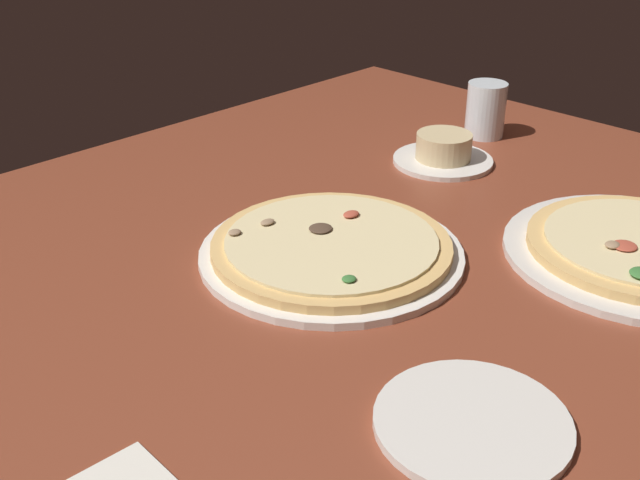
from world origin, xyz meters
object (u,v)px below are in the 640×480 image
(ramekin_on_saucer, at_px, (443,152))
(pizza_main, at_px, (331,249))
(side_plate, at_px, (472,423))
(water_glass, at_px, (485,114))

(ramekin_on_saucer, bearing_deg, pizza_main, -165.45)
(side_plate, bearing_deg, water_glass, 33.63)
(ramekin_on_saucer, height_order, side_plate, ramekin_on_saucer)
(pizza_main, relative_size, side_plate, 1.85)
(ramekin_on_saucer, relative_size, water_glass, 1.70)
(water_glass, xyz_separation_m, side_plate, (-0.65, -0.43, -0.04))
(pizza_main, bearing_deg, ramekin_on_saucer, 14.55)
(side_plate, bearing_deg, pizza_main, 65.85)
(water_glass, bearing_deg, side_plate, -146.37)
(pizza_main, bearing_deg, side_plate, -114.15)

